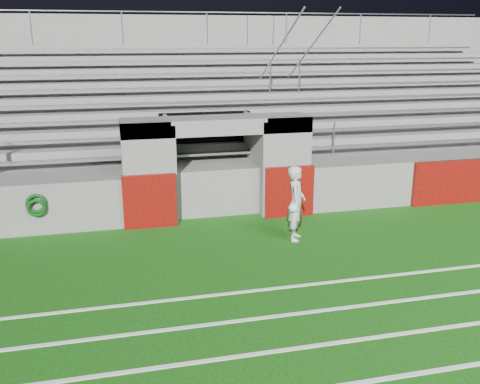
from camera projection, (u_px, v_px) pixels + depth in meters
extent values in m
plane|color=#10480C|center=(251.00, 268.00, 10.93)|extent=(90.00, 90.00, 0.00)
cube|color=white|center=(301.00, 348.00, 8.13)|extent=(28.00, 0.09, 0.01)
cube|color=white|center=(281.00, 316.00, 9.06)|extent=(28.00, 0.09, 0.01)
cube|color=white|center=(265.00, 289.00, 9.99)|extent=(28.00, 0.09, 0.01)
cube|color=#63605E|center=(480.00, 178.00, 15.45)|extent=(10.60, 0.35, 1.25)
cube|color=#63605E|center=(147.00, 171.00, 13.42)|extent=(1.20, 1.00, 2.60)
cube|color=#63605E|center=(283.00, 164.00, 14.24)|extent=(1.20, 1.00, 2.60)
cube|color=black|center=(206.00, 155.00, 15.43)|extent=(2.60, 0.20, 2.50)
cube|color=#63605E|center=(170.00, 166.00, 14.14)|extent=(0.10, 2.20, 2.50)
cube|color=#63605E|center=(254.00, 162.00, 14.66)|extent=(0.10, 2.20, 2.50)
cube|color=#63605E|center=(217.00, 125.00, 13.52)|extent=(4.80, 1.00, 0.40)
cube|color=#63605E|center=(194.00, 145.00, 17.46)|extent=(26.00, 8.00, 0.20)
cube|color=#63605E|center=(195.00, 163.00, 17.64)|extent=(26.00, 8.00, 1.05)
cube|color=#500906|center=(150.00, 201.00, 13.08)|extent=(1.30, 0.15, 1.35)
cube|color=#500906|center=(289.00, 192.00, 13.89)|extent=(1.30, 0.15, 1.35)
cube|color=#500906|center=(449.00, 182.00, 14.97)|extent=(2.20, 0.15, 1.25)
cube|color=gray|center=(210.00, 154.00, 14.64)|extent=(23.00, 0.28, 0.06)
cube|color=#63605E|center=(205.00, 149.00, 15.45)|extent=(24.00, 0.75, 0.38)
cube|color=gray|center=(205.00, 135.00, 15.24)|extent=(23.00, 0.28, 0.06)
cube|color=#63605E|center=(201.00, 137.00, 16.09)|extent=(24.00, 0.75, 0.76)
cube|color=gray|center=(201.00, 118.00, 15.83)|extent=(23.00, 0.28, 0.06)
cube|color=#63605E|center=(196.00, 127.00, 16.74)|extent=(24.00, 0.75, 1.14)
cube|color=gray|center=(196.00, 102.00, 16.42)|extent=(23.00, 0.28, 0.06)
cube|color=#63605E|center=(193.00, 118.00, 17.38)|extent=(24.00, 0.75, 1.52)
cube|color=gray|center=(192.00, 88.00, 17.02)|extent=(23.00, 0.28, 0.06)
cube|color=#63605E|center=(189.00, 109.00, 18.03)|extent=(24.00, 0.75, 1.90)
cube|color=gray|center=(189.00, 74.00, 17.61)|extent=(23.00, 0.28, 0.06)
cube|color=#63605E|center=(186.00, 101.00, 18.68)|extent=(24.00, 0.75, 2.28)
cube|color=gray|center=(185.00, 61.00, 18.20)|extent=(23.00, 0.28, 0.06)
cube|color=#63605E|center=(183.00, 93.00, 19.32)|extent=(24.00, 0.75, 2.66)
cube|color=gray|center=(182.00, 49.00, 18.80)|extent=(23.00, 0.28, 0.06)
cube|color=#63605E|center=(180.00, 90.00, 19.94)|extent=(26.00, 0.60, 5.29)
cylinder|color=#A5A8AD|center=(300.00, 141.00, 14.87)|extent=(0.05, 0.05, 1.00)
cylinder|color=#A5A8AD|center=(270.00, 78.00, 17.25)|extent=(0.05, 0.05, 1.00)
cylinder|color=#A5A8AD|center=(247.00, 30.00, 19.62)|extent=(0.05, 0.05, 1.00)
cylinder|color=#A5A8AD|center=(270.00, 62.00, 17.11)|extent=(0.05, 6.02, 3.08)
cylinder|color=#A5A8AD|center=(334.00, 140.00, 15.10)|extent=(0.05, 0.05, 1.00)
cylinder|color=#A5A8AD|center=(299.00, 77.00, 17.47)|extent=(0.05, 0.05, 1.00)
cylinder|color=#A5A8AD|center=(273.00, 30.00, 19.85)|extent=(0.05, 0.05, 1.00)
cylinder|color=#A5A8AD|center=(300.00, 62.00, 17.33)|extent=(0.05, 6.02, 3.08)
cylinder|color=#A5A8AD|center=(31.00, 28.00, 17.91)|extent=(0.05, 0.05, 1.10)
cylinder|color=#A5A8AD|center=(122.00, 28.00, 18.59)|extent=(0.05, 0.05, 1.10)
cylinder|color=#A5A8AD|center=(207.00, 28.00, 19.27)|extent=(0.05, 0.05, 1.10)
cylinder|color=#A5A8AD|center=(286.00, 28.00, 19.94)|extent=(0.05, 0.05, 1.10)
cylinder|color=#A5A8AD|center=(360.00, 29.00, 20.62)|extent=(0.05, 0.05, 1.10)
cylinder|color=#A5A8AD|center=(429.00, 29.00, 21.30)|extent=(0.05, 0.05, 1.10)
cylinder|color=#A5A8AD|center=(179.00, 12.00, 18.89)|extent=(24.00, 0.05, 0.05)
imported|color=#AEB4B8|center=(296.00, 203.00, 12.26)|extent=(0.64, 0.75, 1.75)
sphere|color=white|center=(293.00, 208.00, 12.01)|extent=(0.22, 0.22, 0.22)
torus|color=#0B3A10|center=(36.00, 204.00, 12.46)|extent=(0.49, 0.09, 0.49)
torus|color=#0B380C|center=(36.00, 208.00, 12.43)|extent=(0.44, 0.08, 0.44)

